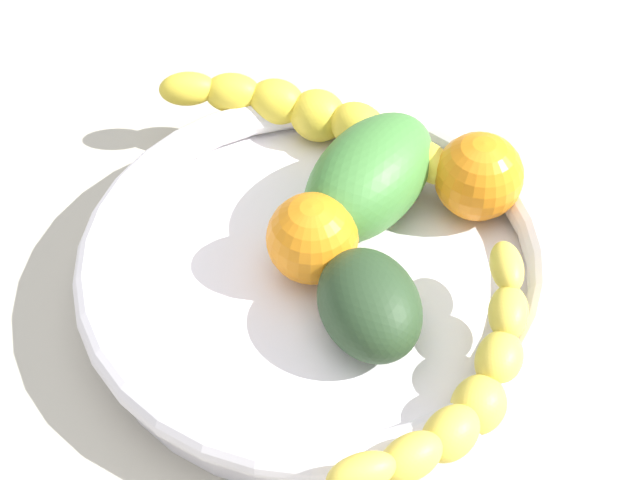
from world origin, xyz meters
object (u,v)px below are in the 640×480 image
object	(u,v)px
orange_front	(312,235)
avocado_dark	(369,305)
orange_mid_left	(479,176)
fruit_bowl	(320,267)
banana_draped_left	(466,387)
mango_green	(370,176)
banana_draped_right	(313,117)

from	to	relation	value
orange_front	avocado_dark	distance (cm)	6.73
orange_front	orange_mid_left	distance (cm)	13.11
fruit_bowl	avocado_dark	distance (cm)	6.72
banana_draped_left	mango_green	world-z (taller)	mango_green
avocado_dark	banana_draped_right	bearing A→B (deg)	12.78
orange_front	mango_green	xyz separation A→B (cm)	(5.50, -3.90, 0.27)
banana_draped_right	avocado_dark	distance (cm)	18.83
mango_green	banana_draped_right	bearing A→B (deg)	30.32
fruit_bowl	orange_mid_left	bearing A→B (deg)	-60.86
banana_draped_left	avocado_dark	world-z (taller)	avocado_dark
avocado_dark	orange_mid_left	bearing A→B (deg)	-34.56
banana_draped_left	orange_mid_left	xyz separation A→B (cm)	(17.37, -2.21, 0.50)
fruit_bowl	orange_mid_left	xyz separation A→B (cm)	(6.23, -11.17, 3.04)
banana_draped_left	mango_green	xyz separation A→B (cm)	(16.95, 5.58, 0.70)
orange_mid_left	avocado_dark	size ratio (longest dim) A/B	0.76
avocado_dark	mango_green	bearing A→B (deg)	-0.56
fruit_bowl	banana_draped_left	xyz separation A→B (cm)	(-11.14, -8.97, 2.54)
orange_front	avocado_dark	xyz separation A→B (cm)	(-5.55, -3.79, -0.33)
fruit_bowl	avocado_dark	world-z (taller)	avocado_dark
banana_draped_left	orange_front	bearing A→B (deg)	39.64
orange_mid_left	mango_green	distance (cm)	7.81
banana_draped_right	avocado_dark	world-z (taller)	avocado_dark
banana_draped_right	orange_front	world-z (taller)	orange_front
banana_draped_right	avocado_dark	xyz separation A→B (cm)	(-18.36, -4.16, 0.18)
orange_front	avocado_dark	size ratio (longest dim) A/B	0.74
banana_draped_left	avocado_dark	xyz separation A→B (cm)	(5.90, 5.69, 0.10)
banana_draped_left	mango_green	distance (cm)	17.86
banana_draped_right	banana_draped_left	bearing A→B (deg)	-157.89
fruit_bowl	mango_green	xyz separation A→B (cm)	(5.81, -3.38, 3.24)
banana_draped_left	banana_draped_right	xyz separation A→B (cm)	(24.26, 9.86, -0.08)
avocado_dark	mango_green	size ratio (longest dim) A/B	0.66
banana_draped_right	avocado_dark	bearing A→B (deg)	-167.22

